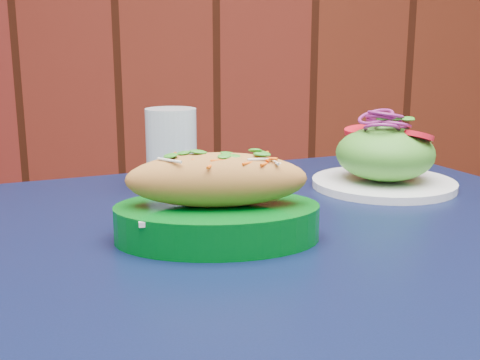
{
  "coord_description": "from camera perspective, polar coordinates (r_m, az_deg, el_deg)",
  "views": [
    {
      "loc": [
        -0.45,
        0.51,
        0.98
      ],
      "look_at": [
        -0.4,
        1.24,
        0.81
      ],
      "focal_mm": 45.0,
      "sensor_mm": 36.0,
      "label": 1
    }
  ],
  "objects": [
    {
      "name": "banh_mi_basket",
      "position": [
        0.7,
        -2.21,
        -2.26
      ],
      "size": [
        0.24,
        0.16,
        0.11
      ],
      "rotation": [
        0.0,
        0.0,
        0.0
      ],
      "color": "#005C13",
      "rests_on": "cafe_table"
    },
    {
      "name": "salad_plate",
      "position": [
        0.98,
        13.56,
        1.99
      ],
      "size": [
        0.23,
        0.23,
        0.12
      ],
      "rotation": [
        0.0,
        0.0,
        -0.38
      ],
      "color": "white",
      "rests_on": "cafe_table"
    },
    {
      "name": "cafe_table",
      "position": [
        0.8,
        7.23,
        -10.22
      ],
      "size": [
        1.02,
        1.02,
        0.75
      ],
      "rotation": [
        0.0,
        0.0,
        0.34
      ],
      "color": "black",
      "rests_on": "ground"
    },
    {
      "name": "water_glass",
      "position": [
        0.94,
        -6.51,
        2.89
      ],
      "size": [
        0.08,
        0.08,
        0.13
      ],
      "primitive_type": "cylinder",
      "color": "silver",
      "rests_on": "cafe_table"
    }
  ]
}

